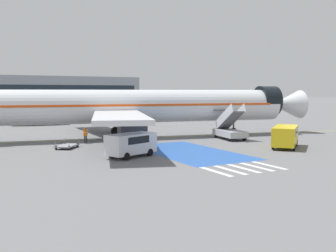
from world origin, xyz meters
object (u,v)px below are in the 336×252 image
object	(u,v)px
boarding_stairs_forward	(230,130)
ground_crew_1	(85,134)
service_van_0	(285,135)
ground_crew_0	(132,136)
baggage_cart	(67,146)
service_van_1	(131,143)
fuel_tanker	(37,114)
airliner	(129,106)

from	to	relation	value
boarding_stairs_forward	ground_crew_1	world-z (taller)	boarding_stairs_forward
service_van_0	ground_crew_0	xyz separation A→B (m)	(-12.71, 8.19, -0.21)
boarding_stairs_forward	ground_crew_1	distance (m)	16.22
baggage_cart	ground_crew_0	bearing A→B (deg)	23.36
service_van_1	service_van_0	bearing A→B (deg)	-119.04
ground_crew_0	boarding_stairs_forward	bearing A→B (deg)	34.12
fuel_tanker	ground_crew_0	distance (m)	30.47
airliner	service_van_1	xyz separation A→B (m)	(-5.07, -12.46, -2.55)
fuel_tanker	baggage_cart	size ratio (longest dim) A/B	2.93
airliner	baggage_cart	bearing A→B (deg)	-49.35
service_van_0	baggage_cart	size ratio (longest dim) A/B	1.83
boarding_stairs_forward	ground_crew_1	bearing A→B (deg)	175.49
airliner	boarding_stairs_forward	size ratio (longest dim) A/B	8.52
boarding_stairs_forward	fuel_tanker	size ratio (longest dim) A/B	0.63
service_van_0	baggage_cart	bearing A→B (deg)	23.18
fuel_tanker	baggage_cart	xyz separation A→B (m)	(-2.42, -28.72, -1.51)
airliner	boarding_stairs_forward	xyz separation A→B (m)	(9.76, -6.47, -2.73)
fuel_tanker	service_van_0	bearing A→B (deg)	32.18
boarding_stairs_forward	service_van_0	xyz separation A→B (m)	(0.58, -8.06, 0.25)
boarding_stairs_forward	ground_crew_0	size ratio (longest dim) A/B	3.04
ground_crew_0	fuel_tanker	bearing A→B (deg)	131.73
boarding_stairs_forward	baggage_cart	bearing A→B (deg)	-174.11
airliner	ground_crew_1	size ratio (longest dim) A/B	27.86
service_van_1	ground_crew_1	world-z (taller)	service_van_1
boarding_stairs_forward	fuel_tanker	bearing A→B (deg)	128.60
service_van_0	ground_crew_1	bearing A→B (deg)	13.00
boarding_stairs_forward	service_van_0	distance (m)	8.08
ground_crew_0	ground_crew_1	world-z (taller)	ground_crew_0
service_van_0	service_van_1	distance (m)	15.54
service_van_0	ground_crew_1	distance (m)	20.41
baggage_cart	ground_crew_1	bearing A→B (deg)	83.06
boarding_stairs_forward	ground_crew_1	xyz separation A→B (m)	(-15.62, 4.35, -0.04)
boarding_stairs_forward	ground_crew_0	distance (m)	12.13
fuel_tanker	boarding_stairs_forward	bearing A→B (deg)	36.59
ground_crew_1	service_van_1	bearing A→B (deg)	-80.48
airliner	service_van_0	xyz separation A→B (m)	(10.34, -14.53, -2.48)
airliner	fuel_tanker	size ratio (longest dim) A/B	5.37
service_van_0	ground_crew_1	xyz separation A→B (m)	(-16.20, 12.41, -0.29)
boarding_stairs_forward	baggage_cart	xyz separation A→B (m)	(-18.25, 1.65, -0.75)
service_van_0	service_van_1	world-z (taller)	service_van_0
ground_crew_0	ground_crew_1	bearing A→B (deg)	164.36
service_van_0	service_van_1	xyz separation A→B (m)	(-15.41, 2.07, -0.06)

